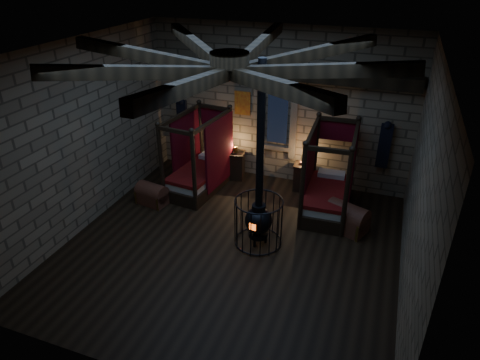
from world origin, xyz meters
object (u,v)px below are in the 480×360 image
(bed_right, at_px, (328,191))
(stove, at_px, (259,218))
(bed_left, at_px, (200,171))
(trunk_left, at_px, (152,194))
(trunk_right, at_px, (347,218))

(bed_right, relative_size, stove, 0.52)
(bed_left, distance_m, trunk_left, 1.44)
(bed_left, height_order, trunk_right, bed_left)
(bed_right, distance_m, trunk_right, 0.94)
(bed_left, relative_size, trunk_right, 1.96)
(bed_right, bearing_deg, trunk_right, -52.77)
(bed_left, height_order, trunk_left, bed_left)
(trunk_left, bearing_deg, stove, -2.65)
(stove, bearing_deg, trunk_right, 42.64)
(trunk_right, bearing_deg, bed_right, 152.10)
(bed_right, bearing_deg, stove, -124.00)
(trunk_left, bearing_deg, bed_right, 26.06)
(bed_right, relative_size, trunk_left, 2.51)
(bed_left, bearing_deg, trunk_left, -119.58)
(stove, bearing_deg, bed_right, 66.58)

